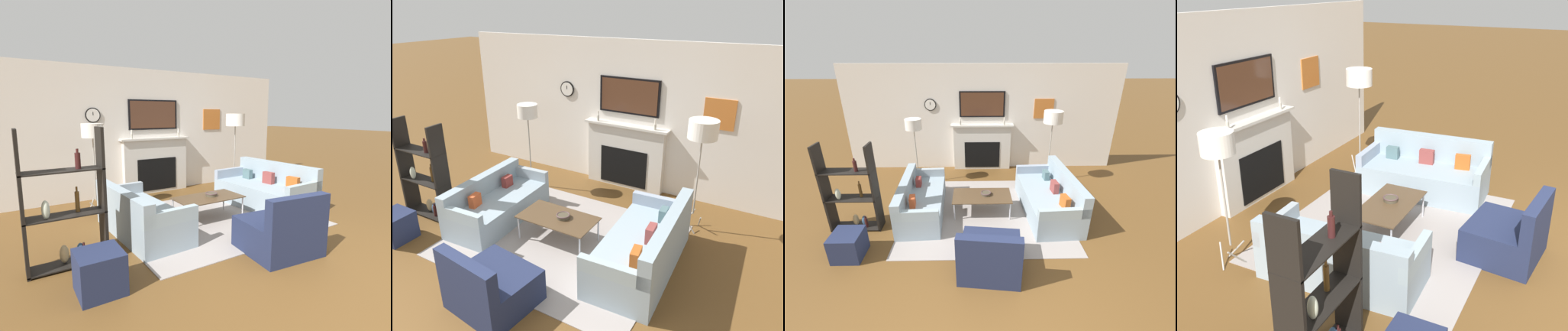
% 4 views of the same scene
% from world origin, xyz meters
% --- Properties ---
extents(fireplace_wall, '(7.06, 0.28, 2.70)m').
position_xyz_m(fireplace_wall, '(0.00, 5.00, 1.22)').
color(fireplace_wall, silver).
rests_on(fireplace_wall, ground_plane).
extents(area_rug, '(3.15, 2.66, 0.01)m').
position_xyz_m(area_rug, '(0.00, 2.76, 0.01)').
color(area_rug, gray).
rests_on(area_rug, ground_plane).
extents(couch_left, '(0.87, 1.80, 0.71)m').
position_xyz_m(couch_left, '(-1.26, 2.75, 0.26)').
color(couch_left, '#8C9FAA').
rests_on(couch_left, ground_plane).
extents(couch_right, '(0.97, 1.92, 0.83)m').
position_xyz_m(couch_right, '(1.27, 2.76, 0.29)').
color(couch_right, '#8C9FAA').
rests_on(couch_right, ground_plane).
extents(armchair, '(0.96, 0.91, 0.81)m').
position_xyz_m(armchair, '(0.02, 1.24, 0.26)').
color(armchair, '#1E2644').
rests_on(armchair, ground_plane).
extents(coffee_table, '(1.13, 0.61, 0.39)m').
position_xyz_m(coffee_table, '(-0.06, 2.73, 0.37)').
color(coffee_table, '#4C3823').
rests_on(coffee_table, ground_plane).
extents(decorative_bowl, '(0.20, 0.20, 0.06)m').
position_xyz_m(decorative_bowl, '(0.02, 2.76, 0.42)').
color(decorative_bowl, '#463F2E').
rests_on(decorative_bowl, coffee_table).
extents(floor_lamp_left, '(0.36, 0.36, 1.60)m').
position_xyz_m(floor_lamp_left, '(-1.56, 4.04, 1.44)').
color(floor_lamp_left, '#9E998E').
rests_on(floor_lamp_left, ground_plane).
extents(floor_lamp_right, '(0.42, 0.42, 1.76)m').
position_xyz_m(floor_lamp_right, '(1.56, 4.04, 1.60)').
color(floor_lamp_right, '#9E998E').
rests_on(floor_lamp_right, ground_plane).
extents(shelf_unit, '(0.89, 0.28, 1.61)m').
position_xyz_m(shelf_unit, '(-2.33, 2.30, 0.70)').
color(shelf_unit, black).
rests_on(shelf_unit, ground_plane).
extents(ottoman, '(0.44, 0.44, 0.43)m').
position_xyz_m(ottoman, '(-2.17, 1.57, 0.21)').
color(ottoman, '#1E2644').
rests_on(ottoman, ground_plane).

